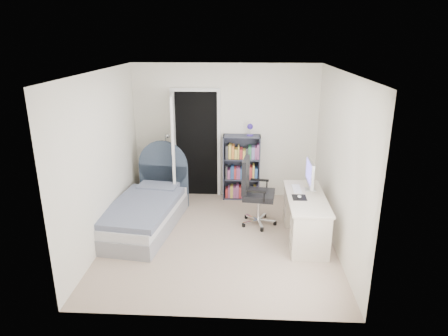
{
  "coord_description": "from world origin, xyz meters",
  "views": [
    {
      "loc": [
        0.36,
        -5.44,
        2.96
      ],
      "look_at": [
        0.05,
        0.44,
        1.0
      ],
      "focal_mm": 32.0,
      "sensor_mm": 36.0,
      "label": 1
    }
  ],
  "objects_px": {
    "desk": "(305,215)",
    "office_chair": "(254,189)",
    "bed": "(146,211)",
    "bookcase": "(242,169)",
    "nightstand": "(156,177)",
    "floor_lamp": "(168,174)"
  },
  "relations": [
    {
      "from": "bookcase",
      "to": "floor_lamp",
      "type": "bearing_deg",
      "value": -171.13
    },
    {
      "from": "desk",
      "to": "office_chair",
      "type": "relative_size",
      "value": 1.27
    },
    {
      "from": "desk",
      "to": "office_chair",
      "type": "xyz_separation_m",
      "value": [
        -0.78,
        0.46,
        0.23
      ]
    },
    {
      "from": "bed",
      "to": "bookcase",
      "type": "distance_m",
      "value": 2.02
    },
    {
      "from": "bed",
      "to": "office_chair",
      "type": "height_order",
      "value": "bed"
    },
    {
      "from": "desk",
      "to": "bookcase",
      "type": "bearing_deg",
      "value": 122.14
    },
    {
      "from": "bed",
      "to": "bookcase",
      "type": "relative_size",
      "value": 1.42
    },
    {
      "from": "floor_lamp",
      "to": "office_chair",
      "type": "xyz_separation_m",
      "value": [
        1.56,
        -0.88,
        0.08
      ]
    },
    {
      "from": "nightstand",
      "to": "floor_lamp",
      "type": "relative_size",
      "value": 0.48
    },
    {
      "from": "bookcase",
      "to": "office_chair",
      "type": "xyz_separation_m",
      "value": [
        0.2,
        -1.09,
        0.04
      ]
    },
    {
      "from": "bookcase",
      "to": "office_chair",
      "type": "distance_m",
      "value": 1.11
    },
    {
      "from": "nightstand",
      "to": "office_chair",
      "type": "relative_size",
      "value": 0.56
    },
    {
      "from": "bed",
      "to": "office_chair",
      "type": "relative_size",
      "value": 1.86
    },
    {
      "from": "bed",
      "to": "floor_lamp",
      "type": "bearing_deg",
      "value": 81.54
    },
    {
      "from": "nightstand",
      "to": "floor_lamp",
      "type": "xyz_separation_m",
      "value": [
        0.26,
        -0.15,
        0.12
      ]
    },
    {
      "from": "office_chair",
      "to": "nightstand",
      "type": "bearing_deg",
      "value": 150.64
    },
    {
      "from": "floor_lamp",
      "to": "desk",
      "type": "distance_m",
      "value": 2.7
    },
    {
      "from": "nightstand",
      "to": "bookcase",
      "type": "relative_size",
      "value": 0.43
    },
    {
      "from": "nightstand",
      "to": "bookcase",
      "type": "bearing_deg",
      "value": 2.21
    },
    {
      "from": "floor_lamp",
      "to": "office_chair",
      "type": "relative_size",
      "value": 1.16
    },
    {
      "from": "bed",
      "to": "bookcase",
      "type": "xyz_separation_m",
      "value": [
        1.53,
        1.29,
        0.3
      ]
    },
    {
      "from": "nightstand",
      "to": "desk",
      "type": "distance_m",
      "value": 3.0
    }
  ]
}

